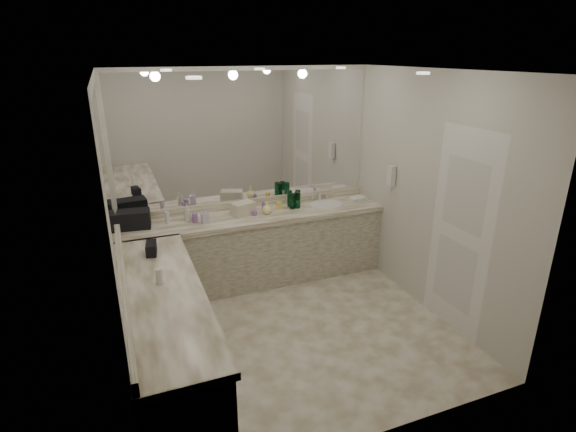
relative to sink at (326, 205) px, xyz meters
name	(u,v)px	position (x,y,z in m)	size (l,w,h in m)	color
floor	(293,330)	(-0.95, -1.20, -0.90)	(3.20, 3.20, 0.00)	beige
ceiling	(294,71)	(-0.95, -1.20, 1.71)	(3.20, 3.20, 0.00)	white
wall_back	(248,176)	(-0.95, 0.30, 0.41)	(3.20, 0.02, 2.60)	beige
wall_left	(115,238)	(-2.55, -1.20, 0.41)	(0.02, 3.00, 2.60)	beige
wall_right	(431,195)	(0.65, -1.20, 0.41)	(0.02, 3.00, 2.60)	beige
vanity_back_base	(257,250)	(-0.95, 0.00, -0.48)	(3.20, 0.60, 0.84)	beige
vanity_back_top	(257,216)	(-0.95, -0.01, -0.03)	(3.20, 0.64, 0.06)	white
vanity_left_base	(167,340)	(-2.25, -1.50, -0.48)	(0.60, 2.40, 0.84)	beige
vanity_left_top	(163,294)	(-2.24, -1.50, -0.03)	(0.64, 2.42, 0.06)	white
backsplash_back	(249,203)	(-0.95, 0.28, 0.05)	(3.20, 0.04, 0.10)	white
backsplash_left	(123,275)	(-2.53, -1.20, 0.05)	(0.04, 3.00, 0.10)	white
mirror_back	(247,138)	(-0.95, 0.29, 0.88)	(3.12, 0.01, 1.55)	white
mirror_left	(109,183)	(-2.54, -1.20, 0.88)	(0.01, 2.92, 1.55)	white
sink	(326,205)	(0.00, 0.00, 0.00)	(0.44, 0.44, 0.03)	white
faucet	(320,195)	(0.00, 0.21, 0.07)	(0.24, 0.16, 0.14)	silver
wall_phone	(391,176)	(0.61, -0.50, 0.46)	(0.06, 0.10, 0.24)	white
door	(460,233)	(0.64, -1.70, 0.16)	(0.02, 0.82, 2.10)	white
black_toiletry_bag	(134,219)	(-2.36, 0.06, 0.10)	(0.35, 0.22, 0.20)	black
black_bag_spill	(151,249)	(-2.25, -0.73, 0.06)	(0.10, 0.21, 0.11)	black
cream_cosmetic_case	(243,208)	(-1.11, 0.03, 0.09)	(0.28, 0.17, 0.16)	beige
hand_towel	(358,199)	(0.47, 0.02, 0.02)	(0.23, 0.15, 0.04)	white
lotion_left	(159,276)	(-2.25, -1.37, 0.07)	(0.06, 0.06, 0.14)	white
soap_bottle_a	(187,213)	(-1.77, 0.04, 0.11)	(0.08, 0.08, 0.21)	beige
soap_bottle_b	(205,216)	(-1.59, -0.08, 0.09)	(0.08, 0.08, 0.17)	silver
soap_bottle_c	(267,208)	(-0.83, -0.04, 0.08)	(0.12, 0.12, 0.15)	#FFFB9F
green_bottle_0	(290,199)	(-0.47, 0.11, 0.11)	(0.06, 0.06, 0.21)	#094B25
green_bottle_1	(293,201)	(-0.47, 0.01, 0.10)	(0.07, 0.07, 0.20)	#094B25
green_bottle_2	(298,198)	(-0.36, 0.10, 0.11)	(0.07, 0.07, 0.21)	#094B25
green_bottle_3	(297,200)	(-0.40, 0.03, 0.11)	(0.07, 0.07, 0.20)	#094B25
amenity_bottle_0	(167,218)	(-2.00, 0.06, 0.08)	(0.05, 0.05, 0.14)	silver
amenity_bottle_1	(188,214)	(-1.75, 0.14, 0.06)	(0.04, 0.04, 0.12)	#9966B2
amenity_bottle_2	(252,210)	(-1.00, 0.02, 0.05)	(0.05, 0.05, 0.10)	#E57F66
amenity_bottle_3	(279,205)	(-0.63, 0.07, 0.05)	(0.07, 0.07, 0.09)	#F2D84C
amenity_bottle_4	(195,218)	(-1.69, 0.00, 0.06)	(0.06, 0.06, 0.10)	#9966B2
amenity_bottle_5	(263,206)	(-0.82, 0.12, 0.06)	(0.04, 0.04, 0.10)	#9966B2
amenity_bottle_6	(296,203)	(-0.40, 0.06, 0.05)	(0.06, 0.06, 0.09)	white
amenity_bottle_7	(255,213)	(-0.98, -0.05, 0.04)	(0.05, 0.05, 0.06)	#9966B2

